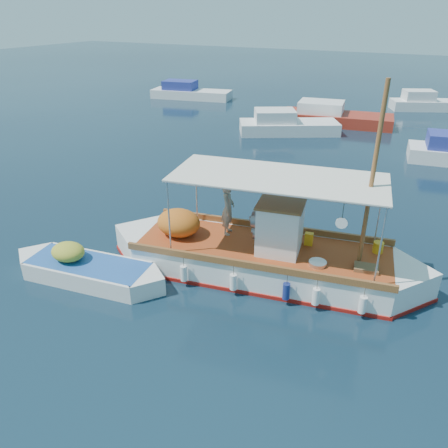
% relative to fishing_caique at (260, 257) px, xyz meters
% --- Properties ---
extents(ground, '(160.00, 160.00, 0.00)m').
position_rel_fishing_caique_xyz_m(ground, '(0.25, -0.02, -0.57)').
color(ground, black).
rests_on(ground, ground).
extents(fishing_caique, '(10.48, 4.09, 6.48)m').
position_rel_fishing_caique_xyz_m(fishing_caique, '(0.00, 0.00, 0.00)').
color(fishing_caique, white).
rests_on(fishing_caique, ground).
extents(dinghy, '(5.39, 2.03, 1.33)m').
position_rel_fishing_caique_xyz_m(dinghy, '(-4.76, -2.85, -0.29)').
color(dinghy, white).
rests_on(dinghy, ground).
extents(bg_boat_nw, '(6.99, 5.27, 1.80)m').
position_rel_fishing_caique_xyz_m(bg_boat_nw, '(-5.23, 17.07, -0.08)').
color(bg_boat_nw, silver).
rests_on(bg_boat_nw, ground).
extents(bg_boat_n, '(8.25, 3.88, 1.80)m').
position_rel_fishing_caique_xyz_m(bg_boat_n, '(-3.00, 21.13, -0.08)').
color(bg_boat_n, maroon).
rests_on(bg_boat_n, ground).
extents(bg_boat_far_w, '(7.76, 3.67, 1.80)m').
position_rel_fishing_caique_xyz_m(bg_boat_far_w, '(-17.71, 24.96, -0.08)').
color(bg_boat_far_w, silver).
rests_on(bg_boat_far_w, ground).
extents(bg_boat_far_n, '(6.27, 4.21, 1.80)m').
position_rel_fishing_caique_xyz_m(bg_boat_far_n, '(2.71, 29.61, -0.08)').
color(bg_boat_far_n, silver).
rests_on(bg_boat_far_n, ground).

